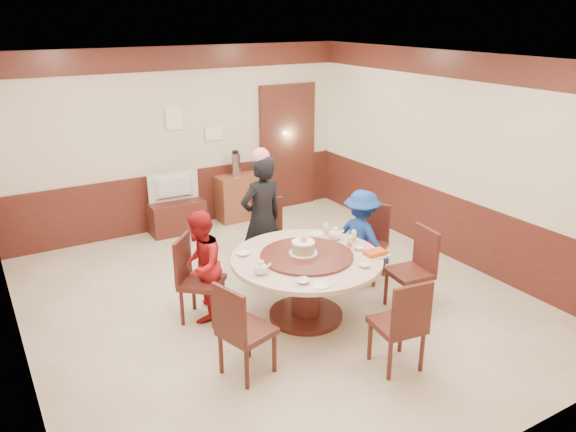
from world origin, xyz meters
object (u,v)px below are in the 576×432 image
person_blue (361,238)px  birthday_cake (303,247)px  tv_stand (177,217)px  side_cabinet (241,197)px  person_standing (262,219)px  shrimp_platter (375,254)px  banquet_table (306,275)px  thermos (236,165)px  television (175,187)px  person_red (201,266)px

person_blue → birthday_cake: 1.14m
tv_stand → side_cabinet: 1.15m
birthday_cake → side_cabinet: (0.83, 3.26, -0.48)m
person_standing → birthday_cake: (-0.06, -1.08, 0.03)m
shrimp_platter → person_standing: bearing=112.4°
banquet_table → person_blue: (1.04, 0.37, 0.09)m
side_cabinet → person_standing: bearing=-109.4°
banquet_table → person_standing: (0.04, 1.12, 0.29)m
tv_stand → thermos: (1.06, 0.03, 0.69)m
television → person_red: bearing=78.5°
birthday_cake → person_standing: bearing=86.7°
thermos → person_standing: bearing=-107.5°
person_standing → person_red: bearing=19.3°
birthday_cake → side_cabinet: bearing=75.7°
birthday_cake → tv_stand: bearing=95.5°
person_blue → birthday_cake: size_ratio=3.95×
banquet_table → television: television is taller
side_cabinet → thermos: (-0.08, 0.00, 0.56)m
banquet_table → person_red: 1.17m
person_red → television: 2.75m
birthday_cake → thermos: bearing=77.0°
television → thermos: 1.08m
person_red → person_blue: bearing=117.4°
person_standing → thermos: person_standing is taller
person_standing → side_cabinet: size_ratio=2.06×
person_blue → thermos: bearing=-8.4°
tv_stand → thermos: thermos is taller
banquet_table → person_blue: 1.11m
person_standing → side_cabinet: (0.77, 2.18, -0.45)m
shrimp_platter → side_cabinet: 3.69m
tv_stand → thermos: size_ratio=2.24×
person_standing → shrimp_platter: 1.61m
person_standing → person_red: size_ratio=1.31×
person_blue → thermos: (-0.31, 2.93, 0.32)m
birthday_cake → shrimp_platter: birthday_cake is taller
person_standing → birthday_cake: person_standing is taller
person_standing → person_red: (-1.04, -0.51, -0.19)m
person_standing → shrimp_platter: size_ratio=5.50×
banquet_table → tv_stand: size_ratio=1.96×
banquet_table → thermos: thermos is taller
side_cabinet → person_red: bearing=-123.9°
person_red → person_blue: person_red is taller
person_blue → shrimp_platter: bearing=137.6°
person_red → birthday_cake: bearing=94.1°
side_cabinet → thermos: size_ratio=2.11×
person_blue → tv_stand: person_blue is taller
person_red → shrimp_platter: 1.93m
person_blue → thermos: size_ratio=3.26×
tv_stand → television: (-0.00, 0.00, 0.48)m
shrimp_platter → tv_stand: bearing=105.2°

